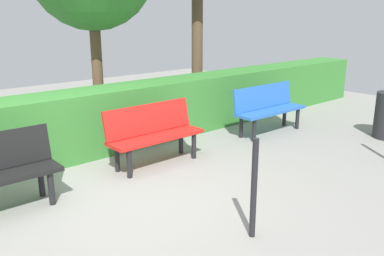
# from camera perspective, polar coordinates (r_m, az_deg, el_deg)

# --- Properties ---
(ground_plane) EXTENTS (17.00, 17.00, 0.00)m
(ground_plane) POSITION_cam_1_polar(r_m,az_deg,el_deg) (4.98, -9.67, -9.54)
(ground_plane) COLOR gray
(bench_blue) EXTENTS (1.54, 0.48, 0.86)m
(bench_blue) POSITION_cam_1_polar(r_m,az_deg,el_deg) (7.54, 10.57, 2.97)
(bench_blue) COLOR blue
(bench_blue) RESTS_ON ground_plane
(bench_red) EXTENTS (1.45, 0.47, 0.86)m
(bench_red) POSITION_cam_1_polar(r_m,az_deg,el_deg) (5.85, -5.39, -0.50)
(bench_red) COLOR red
(bench_red) RESTS_ON ground_plane
(hedge_row) EXTENTS (13.00, 0.76, 0.99)m
(hedge_row) POSITION_cam_1_polar(r_m,az_deg,el_deg) (6.75, -9.77, 1.64)
(hedge_row) COLOR #387F33
(hedge_row) RESTS_ON ground_plane
(railing_post_mid) EXTENTS (0.06, 0.06, 1.00)m
(railing_post_mid) POSITION_cam_1_polar(r_m,az_deg,el_deg) (3.95, 8.65, -8.42)
(railing_post_mid) COLOR black
(railing_post_mid) RESTS_ON ground_plane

